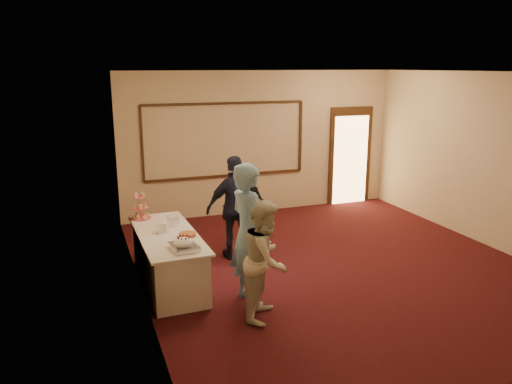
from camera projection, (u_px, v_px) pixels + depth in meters
The scene contains 14 objects.
floor at pixel (340, 270), 7.78m from camera, with size 7.00×7.00×0.00m, color black.
room_walls at pixel (346, 141), 7.28m from camera, with size 6.04×7.04×3.02m.
wall_molding at pixel (225, 140), 10.28m from camera, with size 3.45×0.04×1.55m.
doorway at pixel (350, 156), 11.37m from camera, with size 1.05×0.07×2.20m.
buffet_table at pixel (168, 258), 7.19m from camera, with size 0.86×2.11×0.77m.
pavlova_tray at pixel (184, 244), 6.47m from camera, with size 0.37×0.47×0.17m.
cupcake_stand at pixel (140, 208), 7.76m from camera, with size 0.32×0.32×0.47m.
plate_stack_a at pixel (163, 227), 7.13m from camera, with size 0.18×0.18×0.15m.
plate_stack_b at pixel (173, 221), 7.41m from camera, with size 0.20×0.20×0.16m.
tart at pixel (188, 235), 6.95m from camera, with size 0.28×0.28×0.06m.
man at pixel (249, 234), 6.51m from camera, with size 0.69×0.46×1.91m, color #79A9CE.
woman at pixel (266, 260), 6.17m from camera, with size 0.74×0.57×1.52m, color silver.
guest at pixel (236, 208), 8.08m from camera, with size 1.00×0.42×1.71m, color black.
camera_flash at pixel (245, 181), 7.80m from camera, with size 0.07×0.04×0.05m, color white.
Camera 1 is at (-3.71, -6.35, 3.09)m, focal length 35.00 mm.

